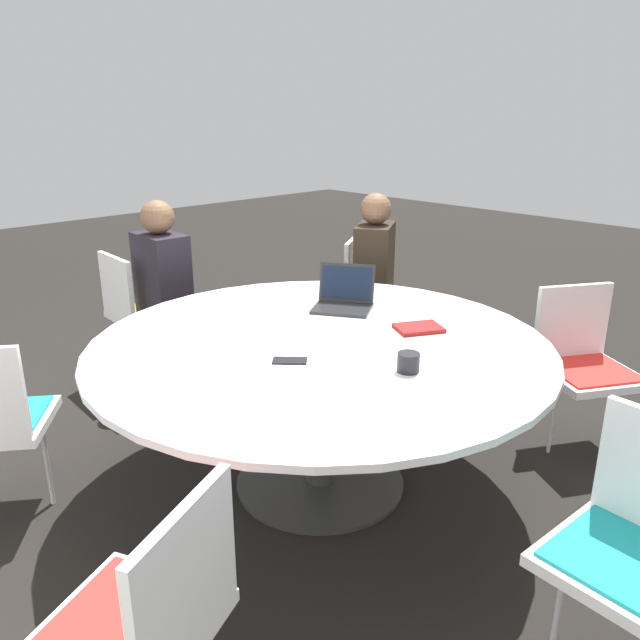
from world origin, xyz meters
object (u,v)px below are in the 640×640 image
object	(u,v)px
chair_3	(147,616)
chair_4	(640,537)
person_0	(376,269)
spiral_notebook	(419,328)
cell_phone	(290,361)
laptop	(344,298)
chair_1	(138,306)
coffee_cup	(408,362)
chair_5	(583,356)
person_1	(165,282)
chair_0	(369,288)

from	to	relation	value
chair_3	chair_4	xyz separation A→B (m)	(-0.75, -1.21, 0.00)
person_0	spiral_notebook	xyz separation A→B (m)	(-0.97, 0.82, 0.04)
cell_phone	person_0	bearing A→B (deg)	-60.71
chair_4	cell_phone	distance (m)	1.36
person_0	laptop	xyz separation A→B (m)	(-0.49, 0.82, 0.08)
person_0	chair_1	bearing A→B (deg)	-69.36
chair_1	cell_phone	xyz separation A→B (m)	(-1.79, 0.27, 0.23)
spiral_notebook	coffee_cup	size ratio (longest dim) A/B	2.90
chair_4	chair_5	xyz separation A→B (m)	(0.74, -1.27, 0.00)
chair_4	coffee_cup	distance (m)	0.97
laptop	person_0	bearing A→B (deg)	89.12
person_1	laptop	size ratio (longest dim) A/B	3.17
chair_4	laptop	world-z (taller)	laptop
person_1	spiral_notebook	distance (m)	1.71
person_1	cell_phone	world-z (taller)	person_1
person_0	laptop	size ratio (longest dim) A/B	3.17
cell_phone	chair_1	bearing A→B (deg)	-8.57
person_1	laptop	world-z (taller)	person_1
chair_1	spiral_notebook	size ratio (longest dim) A/B	3.28
chair_0	chair_1	distance (m)	1.58
chair_0	chair_4	size ratio (longest dim) A/B	1.00
person_0	cell_phone	xyz separation A→B (m)	(-0.84, 1.50, 0.04)
laptop	coffee_cup	bearing A→B (deg)	-60.93
chair_4	spiral_notebook	distance (m)	1.30
chair_1	chair_3	distance (m)	2.68
chair_1	chair_4	xyz separation A→B (m)	(-3.11, 0.05, 0.00)
chair_3	spiral_notebook	world-z (taller)	chair_3
chair_1	coffee_cup	world-z (taller)	chair_1
chair_0	person_0	world-z (taller)	person_0
chair_3	laptop	xyz separation A→B (m)	(0.93, -1.68, 0.28)
chair_3	person_0	distance (m)	2.88
chair_4	coffee_cup	world-z (taller)	chair_4
person_1	cell_phone	size ratio (longest dim) A/B	7.95
chair_5	coffee_cup	size ratio (longest dim) A/B	9.52
cell_phone	chair_3	bearing A→B (deg)	120.14
coffee_cup	chair_3	bearing A→B (deg)	98.14
chair_3	chair_4	distance (m)	1.42
chair_5	coffee_cup	world-z (taller)	chair_5
coffee_cup	cell_phone	xyz separation A→B (m)	(0.40, 0.27, -0.03)
chair_5	cell_phone	size ratio (longest dim) A/B	5.62
chair_1	chair_3	size ratio (longest dim) A/B	1.00
chair_4	spiral_notebook	bearing A→B (deg)	-17.20
chair_0	cell_phone	xyz separation A→B (m)	(-1.04, 1.66, 0.23)
person_1	coffee_cup	xyz separation A→B (m)	(-1.94, 0.07, 0.07)
chair_3	laptop	size ratio (longest dim) A/B	2.24
chair_3	chair_5	xyz separation A→B (m)	(-0.00, -2.48, 0.00)
person_1	spiral_notebook	bearing A→B (deg)	14.50
chair_1	person_0	xyz separation A→B (m)	(-0.95, -1.23, 0.20)
chair_1	coffee_cup	bearing A→B (deg)	2.90
chair_5	chair_4	bearing A→B (deg)	61.13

